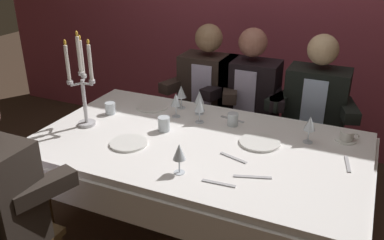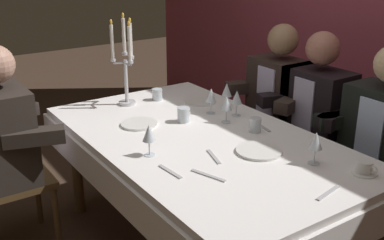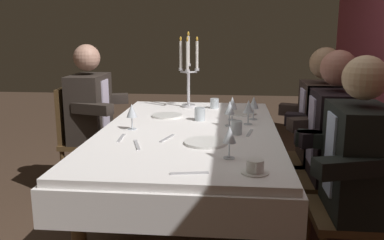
{
  "view_description": "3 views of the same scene",
  "coord_description": "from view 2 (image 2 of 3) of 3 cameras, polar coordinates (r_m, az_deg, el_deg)",
  "views": [
    {
      "loc": [
        0.85,
        -1.95,
        1.84
      ],
      "look_at": [
        -0.06,
        0.05,
        0.85
      ],
      "focal_mm": 38.4,
      "sensor_mm": 36.0,
      "label": 1
    },
    {
      "loc": [
        1.98,
        -1.41,
        1.75
      ],
      "look_at": [
        -0.14,
        0.04,
        0.79
      ],
      "focal_mm": 44.57,
      "sensor_mm": 36.0,
      "label": 2
    },
    {
      "loc": [
        2.51,
        0.25,
        1.36
      ],
      "look_at": [
        -0.16,
        0.0,
        0.76
      ],
      "focal_mm": 38.41,
      "sensor_mm": 36.0,
      "label": 3
    }
  ],
  "objects": [
    {
      "name": "wine_glass_0",
      "position": [
        2.34,
        14.59,
        -2.5
      ],
      "size": [
        0.07,
        0.07,
        0.16
      ],
      "color": "silver",
      "rests_on": "dining_table"
    },
    {
      "name": "coffee_cup_0",
      "position": [
        2.35,
        19.94,
        -5.42
      ],
      "size": [
        0.13,
        0.12,
        0.06
      ],
      "color": "white",
      "rests_on": "dining_table"
    },
    {
      "name": "dining_table",
      "position": [
        2.67,
        1.07,
        -4.36
      ],
      "size": [
        1.94,
        1.14,
        0.74
      ],
      "color": "white",
      "rests_on": "ground_plane"
    },
    {
      "name": "dinner_plate_2",
      "position": [
        2.81,
        -6.34,
        -0.46
      ],
      "size": [
        0.22,
        0.22,
        0.01
      ],
      "primitive_type": "cylinder",
      "color": "white",
      "rests_on": "dining_table"
    },
    {
      "name": "wine_glass_5",
      "position": [
        3.05,
        4.17,
        3.55
      ],
      "size": [
        0.07,
        0.07,
        0.16
      ],
      "color": "silver",
      "rests_on": "dining_table"
    },
    {
      "name": "fork_3",
      "position": [
        2.79,
        8.38,
        -0.78
      ],
      "size": [
        0.17,
        0.05,
        0.01
      ],
      "primitive_type": "cube",
      "rotation": [
        0.0,
        0.0,
        -0.19
      ],
      "color": "#B7B7BC",
      "rests_on": "dining_table"
    },
    {
      "name": "knife_4",
      "position": [
        2.2,
        1.96,
        -6.65
      ],
      "size": [
        0.19,
        0.08,
        0.01
      ],
      "primitive_type": "cube",
      "rotation": [
        0.0,
        0.0,
        0.32
      ],
      "color": "#B7B7BC",
      "rests_on": "dining_table"
    },
    {
      "name": "wine_glass_3",
      "position": [
        2.37,
        -5.17,
        -1.69
      ],
      "size": [
        0.07,
        0.07,
        0.16
      ],
      "color": "silver",
      "rests_on": "dining_table"
    },
    {
      "name": "seated_diner_0",
      "position": [
        2.87,
        -21.57,
        -1.57
      ],
      "size": [
        0.63,
        0.48,
        1.24
      ],
      "color": "brown",
      "rests_on": "ground_plane"
    },
    {
      "name": "seated_diner_3",
      "position": [
        2.89,
        21.98,
        -1.5
      ],
      "size": [
        0.63,
        0.48,
        1.24
      ],
      "color": "brown",
      "rests_on": "ground_plane"
    },
    {
      "name": "seated_diner_1",
      "position": [
        3.38,
        10.47,
        2.8
      ],
      "size": [
        0.63,
        0.48,
        1.24
      ],
      "color": "brown",
      "rests_on": "ground_plane"
    },
    {
      "name": "wine_glass_2",
      "position": [
        2.92,
        5.38,
        2.67
      ],
      "size": [
        0.07,
        0.07,
        0.16
      ],
      "color": "silver",
      "rests_on": "dining_table"
    },
    {
      "name": "candelabra",
      "position": [
        3.1,
        -7.99,
        6.58
      ],
      "size": [
        0.15,
        0.17,
        0.6
      ],
      "color": "silver",
      "rests_on": "dining_table"
    },
    {
      "name": "wine_glass_1",
      "position": [
        2.8,
        4.14,
        1.96
      ],
      "size": [
        0.07,
        0.07,
        0.16
      ],
      "color": "silver",
      "rests_on": "dining_table"
    },
    {
      "name": "spoon_1",
      "position": [
        2.23,
        -2.63,
        -6.18
      ],
      "size": [
        0.17,
        0.03,
        0.01
      ],
      "primitive_type": "cube",
      "rotation": [
        0.0,
        0.0,
        0.07
      ],
      "color": "#B7B7BC",
      "rests_on": "dining_table"
    },
    {
      "name": "water_tumbler_1",
      "position": [
        2.7,
        7.57,
        -0.58
      ],
      "size": [
        0.07,
        0.07,
        0.08
      ],
      "primitive_type": "cylinder",
      "color": "silver",
      "rests_on": "dining_table"
    },
    {
      "name": "water_tumbler_2",
      "position": [
        2.83,
        -1.01,
        0.64
      ],
      "size": [
        0.07,
        0.07,
        0.09
      ],
      "primitive_type": "cylinder",
      "color": "silver",
      "rests_on": "dining_table"
    },
    {
      "name": "dinner_plate_0",
      "position": [
        2.46,
        8.01,
        -3.68
      ],
      "size": [
        0.24,
        0.24,
        0.01
      ],
      "primitive_type": "cylinder",
      "color": "white",
      "rests_on": "dining_table"
    },
    {
      "name": "fork_0",
      "position": [
        2.13,
        15.98,
        -8.37
      ],
      "size": [
        0.05,
        0.17,
        0.01
      ],
      "primitive_type": "cube",
      "rotation": [
        0.0,
        0.0,
        1.76
      ],
      "color": "#B7B7BC",
      "rests_on": "dining_table"
    },
    {
      "name": "seated_diner_2",
      "position": [
        3.16,
        14.78,
        1.2
      ],
      "size": [
        0.63,
        0.48,
        1.24
      ],
      "color": "brown",
      "rests_on": "ground_plane"
    },
    {
      "name": "dinner_plate_1",
      "position": [
        3.19,
        0.95,
        2.28
      ],
      "size": [
        0.22,
        0.22,
        0.01
      ],
      "primitive_type": "cylinder",
      "color": "white",
      "rests_on": "dining_table"
    },
    {
      "name": "water_tumbler_0",
      "position": [
        3.23,
        -4.18,
        3.07
      ],
      "size": [
        0.07,
        0.07,
        0.08
      ],
      "primitive_type": "cylinder",
      "color": "silver",
      "rests_on": "dining_table"
    },
    {
      "name": "wine_glass_4",
      "position": [
        2.94,
        2.29,
        2.89
      ],
      "size": [
        0.07,
        0.07,
        0.16
      ],
      "color": "silver",
      "rests_on": "dining_table"
    },
    {
      "name": "spoon_2",
      "position": [
        2.38,
        2.61,
        -4.4
      ],
      "size": [
        0.17,
        0.07,
        0.01
      ],
      "primitive_type": "cube",
      "rotation": [
        0.0,
        0.0,
        -0.3
      ],
      "color": "#B7B7BC",
      "rests_on": "dining_table"
    }
  ]
}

